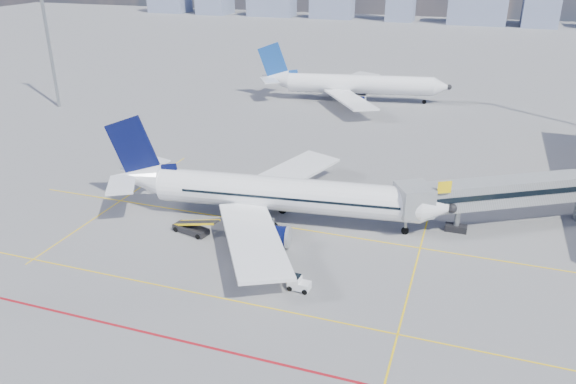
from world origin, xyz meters
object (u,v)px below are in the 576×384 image
main_aircraft (272,194)px  cargo_dolly (254,257)px  baggage_tug (298,283)px  belt_loader (192,228)px  second_aircraft (351,84)px  ramp_worker (289,272)px

main_aircraft → cargo_dolly: bearing=-86.6°
baggage_tug → belt_loader: (-13.40, 6.22, -0.04)m
main_aircraft → second_aircraft: main_aircraft is taller
cargo_dolly → ramp_worker: (3.82, -1.47, 0.04)m
ramp_worker → second_aircraft: bearing=43.7°
ramp_worker → belt_loader: bearing=101.6°
belt_loader → second_aircraft: bearing=100.3°
cargo_dolly → main_aircraft: bearing=80.5°
second_aircraft → belt_loader: bearing=-103.6°
baggage_tug → second_aircraft: bearing=102.8°
main_aircraft → ramp_worker: (5.51, -10.60, -2.22)m
belt_loader → ramp_worker: 13.41m
second_aircraft → ramp_worker: bearing=-92.3°
second_aircraft → ramp_worker: (9.25, -63.06, -2.22)m
second_aircraft → belt_loader: second_aircraft is taller
cargo_dolly → ramp_worker: bearing=-41.0°
belt_loader → ramp_worker: (12.26, -5.41, 0.42)m
baggage_tug → cargo_dolly: size_ratio=0.56×
second_aircraft → cargo_dolly: size_ratio=10.25×
ramp_worker → cargo_dolly: bearing=104.3°
baggage_tug → ramp_worker: ramp_worker is taller
main_aircraft → second_aircraft: (-3.74, 52.46, 0.00)m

